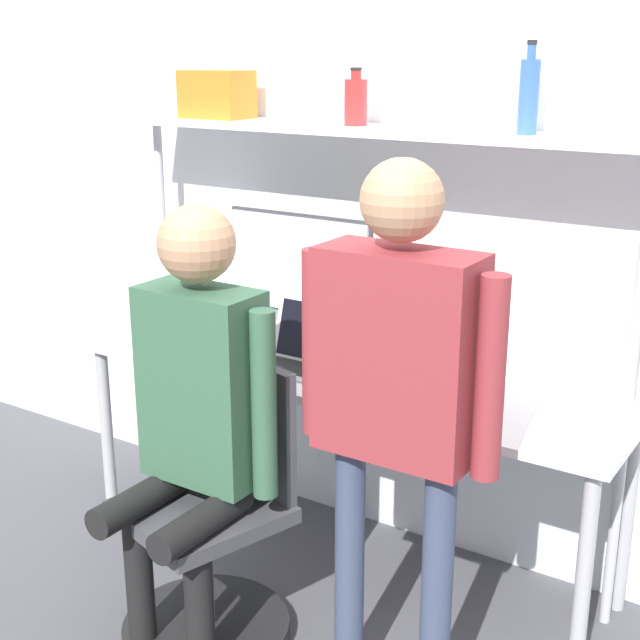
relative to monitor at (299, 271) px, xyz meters
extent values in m
plane|color=#4C4C51|center=(0.29, -0.48, -1.08)|extent=(12.00, 12.00, 0.00)
cube|color=silver|center=(0.29, 0.18, 0.27)|extent=(8.00, 0.06, 2.70)
cube|color=white|center=(0.29, -0.15, -0.32)|extent=(2.12, 0.60, 0.03)
cylinder|color=#A5A5AA|center=(-0.71, -0.40, -0.70)|extent=(0.05, 0.05, 0.74)
cylinder|color=#A5A5AA|center=(1.30, -0.40, -0.70)|extent=(0.05, 0.05, 0.74)
cylinder|color=#A5A5AA|center=(-0.71, 0.09, -0.70)|extent=(0.05, 0.05, 0.74)
cylinder|color=#A5A5AA|center=(1.30, 0.09, -0.70)|extent=(0.05, 0.05, 0.74)
cube|color=white|center=(0.29, -0.01, 0.55)|extent=(2.02, 0.30, 0.02)
cylinder|color=#B2B2B7|center=(-0.69, -0.01, -0.26)|extent=(0.04, 0.04, 1.64)
cylinder|color=#B2B2B7|center=(1.28, -0.01, -0.26)|extent=(0.04, 0.04, 1.64)
cylinder|color=#333338|center=(0.00, 0.00, -0.30)|extent=(0.18, 0.18, 0.01)
cylinder|color=#333338|center=(0.00, 0.00, -0.23)|extent=(0.06, 0.06, 0.13)
cube|color=#333338|center=(0.00, 0.00, 0.02)|extent=(0.64, 0.01, 0.40)
cube|color=silver|center=(0.00, 0.00, 0.02)|extent=(0.62, 0.02, 0.37)
cube|color=#BCBCC1|center=(0.15, -0.23, -0.30)|extent=(0.31, 0.24, 0.01)
cube|color=black|center=(0.15, -0.25, -0.29)|extent=(0.26, 0.13, 0.00)
cube|color=#BCBCC1|center=(0.15, -0.15, -0.18)|extent=(0.31, 0.08, 0.23)
cube|color=black|center=(0.15, -0.15, -0.18)|extent=(0.27, 0.06, 0.20)
cube|color=silver|center=(0.44, -0.27, -0.30)|extent=(0.07, 0.15, 0.01)
cube|color=black|center=(0.44, -0.27, -0.29)|extent=(0.06, 0.13, 0.00)
cylinder|color=black|center=(0.18, -0.83, -1.05)|extent=(0.56, 0.56, 0.06)
cylinder|color=#4C4C51|center=(0.18, -0.83, -0.82)|extent=(0.06, 0.06, 0.39)
cube|color=#3F3F44|center=(0.18, -0.83, -0.60)|extent=(0.57, 0.57, 0.05)
cube|color=#3F3F44|center=(0.24, -0.63, -0.35)|extent=(0.41, 0.16, 0.45)
cylinder|color=black|center=(0.06, -1.00, -0.83)|extent=(0.09, 0.09, 0.50)
cylinder|color=black|center=(0.31, -1.00, -0.83)|extent=(0.09, 0.09, 0.50)
cylinder|color=black|center=(0.06, -0.97, -0.53)|extent=(0.10, 0.38, 0.10)
cylinder|color=black|center=(0.31, -0.97, -0.53)|extent=(0.10, 0.38, 0.10)
cube|color=#33593F|center=(0.18, -0.80, -0.18)|extent=(0.38, 0.20, 0.62)
cylinder|color=#33593F|center=(-0.05, -0.80, -0.19)|extent=(0.08, 0.08, 0.59)
cylinder|color=#33593F|center=(0.42, -0.80, -0.19)|extent=(0.08, 0.08, 0.59)
sphere|color=tan|center=(0.18, -0.80, 0.27)|extent=(0.24, 0.24, 0.24)
cylinder|color=#38425B|center=(0.69, -0.75, -0.67)|extent=(0.09, 0.09, 0.82)
cylinder|color=#38425B|center=(0.98, -0.75, -0.67)|extent=(0.09, 0.09, 0.82)
cube|color=maroon|center=(0.83, -0.75, 0.03)|extent=(0.45, 0.20, 0.58)
cylinder|color=maroon|center=(0.57, -0.75, 0.02)|extent=(0.08, 0.08, 0.55)
cylinder|color=maroon|center=(1.10, -0.75, 0.02)|extent=(0.08, 0.08, 0.55)
sphere|color=tan|center=(0.83, -0.75, 0.45)|extent=(0.22, 0.22, 0.22)
cylinder|color=maroon|center=(0.26, -0.01, 0.64)|extent=(0.08, 0.08, 0.16)
cylinder|color=maroon|center=(0.26, -0.01, 0.74)|extent=(0.04, 0.04, 0.03)
cylinder|color=black|center=(0.26, -0.01, 0.76)|extent=(0.04, 0.04, 0.01)
cylinder|color=#335999|center=(0.88, -0.01, 0.68)|extent=(0.06, 0.06, 0.23)
cylinder|color=#335999|center=(0.88, -0.01, 0.82)|extent=(0.03, 0.03, 0.04)
cylinder|color=black|center=(0.88, -0.01, 0.84)|extent=(0.03, 0.03, 0.01)
cube|color=#D1661E|center=(-0.37, -0.01, 0.65)|extent=(0.26, 0.17, 0.18)
camera|label=1|loc=(1.90, -2.77, 0.83)|focal=50.00mm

